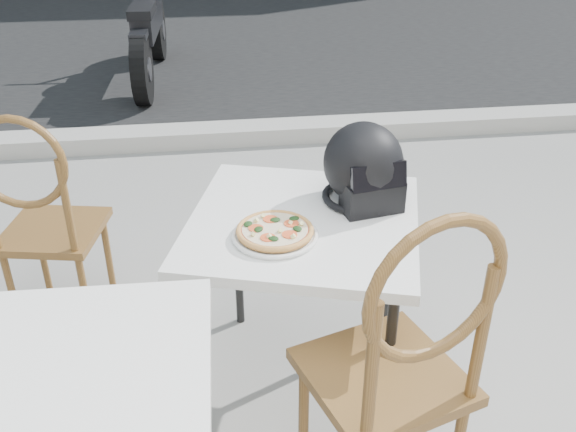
{
  "coord_description": "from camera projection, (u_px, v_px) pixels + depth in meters",
  "views": [
    {
      "loc": [
        -0.74,
        -1.4,
        1.84
      ],
      "look_at": [
        -0.49,
        0.44,
        0.79
      ],
      "focal_mm": 40.0,
      "sensor_mm": 36.0,
      "label": 1
    }
  ],
  "objects": [
    {
      "name": "cafe_chair_main",
      "position": [
        402.0,
        356.0,
        1.78
      ],
      "size": [
        0.55,
        0.55,
        1.13
      ],
      "rotation": [
        0.0,
        0.0,
        3.45
      ],
      "color": "brown",
      "rests_on": "ground"
    },
    {
      "name": "cafe_chair_side",
      "position": [
        41.0,
        213.0,
        2.61
      ],
      "size": [
        0.46,
        0.46,
        1.03
      ],
      "rotation": [
        0.0,
        0.0,
        2.95
      ],
      "color": "brown",
      "rests_on": "ground"
    },
    {
      "name": "cafe_table_side",
      "position": [
        23.0,
        425.0,
        1.44
      ],
      "size": [
        0.87,
        0.87,
        0.8
      ],
      "rotation": [
        0.0,
        0.0,
        -0.03
      ],
      "color": "silver",
      "rests_on": "ground"
    },
    {
      "name": "pizza",
      "position": [
        275.0,
        230.0,
        2.1
      ],
      "size": [
        0.31,
        0.31,
        0.03
      ],
      "rotation": [
        0.0,
        0.0,
        0.21
      ],
      "color": "tan",
      "rests_on": "plate"
    },
    {
      "name": "helmet",
      "position": [
        364.0,
        168.0,
        2.27
      ],
      "size": [
        0.34,
        0.34,
        0.29
      ],
      "rotation": [
        0.0,
        0.0,
        0.18
      ],
      "color": "black",
      "rests_on": "cafe_table_main"
    },
    {
      "name": "plate",
      "position": [
        275.0,
        235.0,
        2.11
      ],
      "size": [
        0.34,
        0.34,
        0.02
      ],
      "rotation": [
        0.0,
        0.0,
        0.23
      ],
      "color": "silver",
      "rests_on": "cafe_table_main"
    },
    {
      "name": "cafe_table_main",
      "position": [
        303.0,
        235.0,
        2.25
      ],
      "size": [
        0.98,
        0.98,
        0.74
      ],
      "rotation": [
        0.0,
        0.0,
        -0.29
      ],
      "color": "silver",
      "rests_on": "ground"
    },
    {
      "name": "motorcycle",
      "position": [
        149.0,
        33.0,
        5.84
      ],
      "size": [
        0.51,
        1.98,
        0.98
      ],
      "rotation": [
        0.0,
        0.0,
        -0.05
      ],
      "color": "black",
      "rests_on": "street_asphalt"
    },
    {
      "name": "street_asphalt",
      "position": [
        257.0,
        19.0,
        8.24
      ],
      "size": [
        30.0,
        8.0,
        0.0
      ],
      "primitive_type": "cube",
      "color": "black",
      "rests_on": "ground"
    },
    {
      "name": "curb",
      "position": [
        307.0,
        130.0,
        4.76
      ],
      "size": [
        30.0,
        0.25,
        0.12
      ],
      "primitive_type": "cube",
      "color": "#A4A199",
      "rests_on": "ground"
    }
  ]
}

